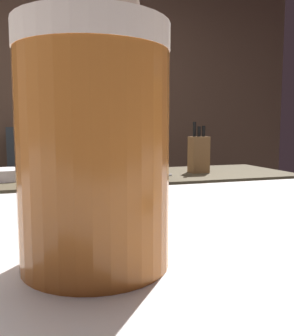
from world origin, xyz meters
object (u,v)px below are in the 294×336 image
bartender (114,170)px  chefs_knife (149,175)px  pint_glass_near (96,149)px  bottle_vinegar (63,116)px  knife_block (199,154)px  mixing_bowl (7,174)px  bottle_olive_oil (76,118)px

bartender → chefs_knife: 0.50m
pint_glass_near → bottle_vinegar: bottle_vinegar is taller
chefs_knife → pint_glass_near: pint_glass_near is taller
knife_block → pint_glass_near: bearing=-117.6°
mixing_bowl → pint_glass_near: size_ratio=1.53×
mixing_bowl → chefs_knife: mixing_bowl is taller
mixing_bowl → bottle_olive_oil: (0.50, 1.32, 0.30)m
bartender → pint_glass_near: size_ratio=13.55×
mixing_bowl → bottle_olive_oil: bearing=69.5°
mixing_bowl → pint_glass_near: pint_glass_near is taller
bottle_vinegar → chefs_knife: bearing=-75.7°
knife_block → chefs_knife: knife_block is taller
bottle_olive_oil → bottle_vinegar: size_ratio=0.86×
bartender → bottle_vinegar: size_ratio=7.57×
chefs_knife → bottle_olive_oil: (-0.20, 1.38, 0.32)m
knife_block → bottle_vinegar: (-0.63, 1.24, 0.24)m
bartender → chefs_knife: bartender is taller
pint_glass_near → bottle_vinegar: (0.24, 2.89, 0.10)m
pint_glass_near → bottle_vinegar: 2.90m
chefs_knife → bottle_vinegar: 1.35m
bottle_olive_oil → knife_block: bearing=-69.3°
chefs_knife → bottle_olive_oil: bottle_olive_oil is taller
chefs_knife → bottle_vinegar: bearing=124.7°
knife_block → bottle_olive_oil: bearing=110.7°
mixing_bowl → bottle_olive_oil: 1.45m
mixing_bowl → bottle_vinegar: (0.38, 1.22, 0.31)m
chefs_knife → knife_block: bearing=26.6°
chefs_knife → pint_glass_near: (-0.56, -1.62, 0.24)m
mixing_bowl → bottle_vinegar: size_ratio=0.85×
bottle_olive_oil → pint_glass_near: bearing=-96.8°
bottle_olive_oil → bottle_vinegar: (-0.12, -0.11, 0.01)m
bartender → bottle_vinegar: bearing=-2.8°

